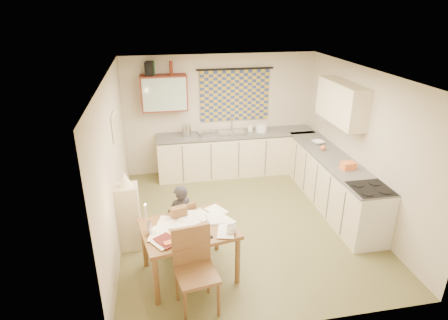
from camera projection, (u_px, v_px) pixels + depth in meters
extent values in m
cube|color=brown|center=(244.00, 222.00, 6.38)|extent=(4.00, 4.50, 0.02)
cube|color=white|center=(247.00, 73.00, 5.39)|extent=(4.00, 4.50, 0.02)
cube|color=beige|center=(220.00, 114.00, 7.93)|extent=(4.00, 0.02, 2.50)
cube|color=beige|center=(297.00, 235.00, 3.84)|extent=(4.00, 0.02, 2.50)
cube|color=beige|center=(114.00, 163.00, 5.54)|extent=(0.02, 4.50, 2.50)
cube|color=beige|center=(363.00, 145.00, 6.22)|extent=(0.02, 4.50, 2.50)
cube|color=navy|center=(235.00, 96.00, 7.78)|extent=(1.45, 0.03, 1.05)
cylinder|color=black|center=(235.00, 69.00, 7.55)|extent=(1.60, 0.04, 0.04)
cube|color=#591C12|center=(164.00, 93.00, 7.35)|extent=(0.90, 0.34, 0.70)
cube|color=#99B2A5|center=(165.00, 95.00, 7.20)|extent=(0.84, 0.02, 0.64)
cube|color=beige|center=(342.00, 102.00, 6.45)|extent=(0.34, 1.30, 0.70)
cube|color=white|center=(115.00, 126.00, 5.73)|extent=(0.04, 0.50, 0.40)
cube|color=beige|center=(117.00, 126.00, 5.74)|extent=(0.01, 0.42, 0.32)
cube|color=beige|center=(236.00, 155.00, 8.01)|extent=(3.30, 0.60, 0.86)
cube|color=#4F4D4B|center=(236.00, 134.00, 7.83)|extent=(3.30, 0.62, 0.04)
cube|color=beige|center=(331.00, 183.00, 6.77)|extent=(0.60, 2.95, 0.86)
cube|color=#4F4D4B|center=(334.00, 159.00, 6.59)|extent=(0.62, 2.95, 0.04)
cube|color=white|center=(366.00, 216.00, 5.69)|extent=(0.60, 0.60, 0.89)
cube|color=black|center=(371.00, 189.00, 5.51)|extent=(0.57, 0.57, 0.03)
cube|color=silver|center=(232.00, 135.00, 7.83)|extent=(0.57, 0.47, 0.10)
cylinder|color=silver|center=(232.00, 124.00, 7.92)|extent=(0.04, 0.04, 0.28)
cube|color=silver|center=(207.00, 133.00, 7.71)|extent=(0.42, 0.38, 0.06)
cylinder|color=silver|center=(187.00, 130.00, 7.60)|extent=(0.22, 0.22, 0.24)
cylinder|color=white|center=(261.00, 128.00, 7.88)|extent=(0.29, 0.29, 0.16)
imported|color=white|center=(250.00, 127.00, 7.89)|extent=(0.13, 0.13, 0.17)
imported|color=white|center=(318.00, 142.00, 7.23)|extent=(0.30, 0.30, 0.06)
cube|color=orange|center=(348.00, 166.00, 6.13)|extent=(0.24, 0.18, 0.12)
sphere|color=orange|center=(323.00, 148.00, 6.90)|extent=(0.10, 0.10, 0.10)
cube|color=black|center=(150.00, 68.00, 7.12)|extent=(0.19, 0.23, 0.26)
cylinder|color=#195926|center=(153.00, 68.00, 7.13)|extent=(0.08, 0.08, 0.26)
cylinder|color=#591C12|center=(171.00, 68.00, 7.19)|extent=(0.09, 0.09, 0.26)
cube|color=brown|center=(189.00, 229.00, 4.88)|extent=(1.34, 1.11, 0.05)
cube|color=brown|center=(179.00, 226.00, 5.50)|extent=(0.50, 0.50, 0.04)
cube|color=brown|center=(184.00, 218.00, 5.29)|extent=(0.36, 0.19, 0.42)
cube|color=brown|center=(197.00, 275.00, 4.39)|extent=(0.54, 0.54, 0.04)
cube|color=brown|center=(191.00, 245.00, 4.46)|extent=(0.47, 0.12, 0.51)
imported|color=black|center=(181.00, 219.00, 5.43)|extent=(0.56, 0.52, 1.09)
cube|color=beige|center=(129.00, 217.00, 5.53)|extent=(0.32, 0.30, 1.04)
cone|color=white|center=(125.00, 179.00, 5.28)|extent=(0.20, 0.20, 0.22)
cube|color=brown|center=(179.00, 212.00, 5.06)|extent=(0.24, 0.16, 0.16)
imported|color=white|center=(232.00, 229.00, 4.73)|extent=(0.22, 0.22, 0.10)
imported|color=maroon|center=(159.00, 245.00, 4.49)|extent=(0.49, 0.49, 0.03)
imported|color=orange|center=(161.00, 238.00, 4.63)|extent=(0.19, 0.25, 0.02)
cube|color=orange|center=(169.00, 243.00, 4.51)|extent=(0.14, 0.11, 0.04)
cube|color=black|center=(208.00, 238.00, 4.63)|extent=(0.14, 0.10, 0.02)
cylinder|color=silver|center=(149.00, 228.00, 4.69)|extent=(0.07, 0.07, 0.18)
cylinder|color=white|center=(146.00, 213.00, 4.65)|extent=(0.03, 0.03, 0.22)
sphere|color=#FFCC66|center=(145.00, 205.00, 4.59)|extent=(0.02, 0.02, 0.02)
cube|color=white|center=(169.00, 239.00, 4.62)|extent=(0.35, 0.36, 0.00)
cube|color=white|center=(195.00, 229.00, 4.82)|extent=(0.34, 0.36, 0.00)
cube|color=white|center=(201.00, 215.00, 5.14)|extent=(0.34, 0.36, 0.00)
cube|color=white|center=(216.00, 210.00, 5.25)|extent=(0.33, 0.36, 0.00)
cube|color=white|center=(215.00, 219.00, 5.04)|extent=(0.22, 0.30, 0.00)
cube|color=white|center=(178.00, 220.00, 5.02)|extent=(0.36, 0.36, 0.00)
cube|color=white|center=(189.00, 220.00, 5.01)|extent=(0.31, 0.35, 0.00)
cube|color=white|center=(223.00, 220.00, 5.01)|extent=(0.33, 0.36, 0.00)
cube|color=white|center=(178.00, 228.00, 4.83)|extent=(0.21, 0.30, 0.00)
cube|color=white|center=(226.00, 232.00, 4.75)|extent=(0.28, 0.34, 0.00)
cube|color=white|center=(162.00, 242.00, 4.55)|extent=(0.34, 0.36, 0.00)
cube|color=white|center=(215.00, 218.00, 5.05)|extent=(0.23, 0.31, 0.00)
cube|color=white|center=(186.00, 216.00, 5.09)|extent=(0.26, 0.33, 0.00)
cube|color=white|center=(158.00, 235.00, 4.68)|extent=(0.27, 0.34, 0.00)
cube|color=white|center=(160.00, 233.00, 4.72)|extent=(0.26, 0.33, 0.00)
cube|color=white|center=(187.00, 228.00, 4.81)|extent=(0.29, 0.35, 0.00)
cube|color=white|center=(166.00, 222.00, 4.94)|extent=(0.28, 0.34, 0.00)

